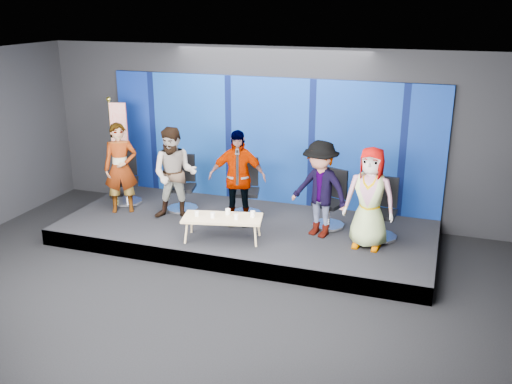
# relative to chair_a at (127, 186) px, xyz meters

# --- Properties ---
(ground) EXTENTS (10.00, 10.00, 0.00)m
(ground) POSITION_rel_chair_a_xyz_m (2.79, -2.86, -0.67)
(ground) COLOR black
(ground) RESTS_ON ground
(room_walls) EXTENTS (10.02, 8.02, 3.51)m
(room_walls) POSITION_rel_chair_a_xyz_m (2.79, -2.86, 1.76)
(room_walls) COLOR black
(room_walls) RESTS_ON ground
(riser) EXTENTS (7.00, 3.00, 0.30)m
(riser) POSITION_rel_chair_a_xyz_m (2.79, -0.36, -0.52)
(riser) COLOR black
(riser) RESTS_ON ground
(backdrop) EXTENTS (7.00, 0.08, 2.60)m
(backdrop) POSITION_rel_chair_a_xyz_m (2.79, 1.09, 0.93)
(backdrop) COLOR navy
(backdrop) RESTS_ON riser
(chair_a) EXTENTS (0.85, 0.85, 1.11)m
(chair_a) POSITION_rel_chair_a_xyz_m (0.00, 0.00, 0.00)
(chair_a) COLOR silver
(chair_a) RESTS_ON riser
(panelist_a) EXTENTS (0.78, 0.69, 1.80)m
(panelist_a) POSITION_rel_chair_a_xyz_m (0.20, -0.47, 0.53)
(panelist_a) COLOR black
(panelist_a) RESTS_ON riser
(chair_b) EXTENTS (0.76, 0.76, 1.12)m
(chair_b) POSITION_rel_chair_a_xyz_m (1.30, 0.00, 0.00)
(chair_b) COLOR silver
(chair_b) RESTS_ON riser
(panelist_b) EXTENTS (1.01, 0.87, 1.81)m
(panelist_b) POSITION_rel_chair_a_xyz_m (1.40, -0.50, 0.54)
(panelist_b) COLOR black
(panelist_b) RESTS_ON riser
(chair_c) EXTENTS (0.78, 0.78, 1.13)m
(chair_c) POSITION_rel_chair_a_xyz_m (2.61, 0.13, 0.01)
(chair_c) COLOR silver
(chair_c) RESTS_ON riser
(panelist_c) EXTENTS (1.15, 0.71, 1.83)m
(panelist_c) POSITION_rel_chair_a_xyz_m (2.63, -0.38, 0.55)
(panelist_c) COLOR black
(panelist_c) RESTS_ON riser
(chair_d) EXTENTS (0.78, 0.78, 1.08)m
(chair_d) POSITION_rel_chair_a_xyz_m (4.31, 0.08, -0.01)
(chair_d) COLOR silver
(chair_d) RESTS_ON riser
(panelist_d) EXTENTS (1.29, 1.00, 1.75)m
(panelist_d) POSITION_rel_chair_a_xyz_m (4.21, -0.42, 0.51)
(panelist_d) COLOR black
(panelist_d) RESTS_ON riser
(chair_e) EXTENTS (0.65, 0.65, 1.09)m
(chair_e) POSITION_rel_chair_a_xyz_m (5.29, -0.16, -0.01)
(chair_e) COLOR silver
(chair_e) RESTS_ON riser
(panelist_e) EXTENTS (0.90, 0.62, 1.76)m
(panelist_e) POSITION_rel_chair_a_xyz_m (5.12, -0.63, 0.52)
(panelist_e) COLOR black
(panelist_e) RESTS_ON riser
(coffee_table) EXTENTS (1.49, 0.88, 0.43)m
(coffee_table) POSITION_rel_chair_a_xyz_m (2.65, -1.18, 0.03)
(coffee_table) COLOR tan
(coffee_table) RESTS_ON riser
(mug_a) EXTENTS (0.08, 0.08, 0.09)m
(mug_a) POSITION_rel_chair_a_xyz_m (2.20, -1.27, 0.11)
(mug_a) COLOR white
(mug_a) RESTS_ON coffee_table
(mug_b) EXTENTS (0.08, 0.08, 0.10)m
(mug_b) POSITION_rel_chair_a_xyz_m (2.50, -1.26, 0.11)
(mug_b) COLOR white
(mug_b) RESTS_ON coffee_table
(mug_c) EXTENTS (0.09, 0.09, 0.11)m
(mug_c) POSITION_rel_chair_a_xyz_m (2.69, -1.02, 0.12)
(mug_c) COLOR white
(mug_c) RESTS_ON coffee_table
(mug_d) EXTENTS (0.08, 0.08, 0.09)m
(mug_d) POSITION_rel_chair_a_xyz_m (2.91, -1.19, 0.11)
(mug_d) COLOR white
(mug_d) RESTS_ON coffee_table
(mug_e) EXTENTS (0.09, 0.09, 0.11)m
(mug_e) POSITION_rel_chair_a_xyz_m (3.15, -0.99, 0.12)
(mug_e) COLOR white
(mug_e) RESTS_ON coffee_table
(flag_stand) EXTENTS (0.50, 0.29, 2.17)m
(flag_stand) POSITION_rel_chair_a_xyz_m (-0.30, 0.23, 0.79)
(flag_stand) COLOR black
(flag_stand) RESTS_ON riser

